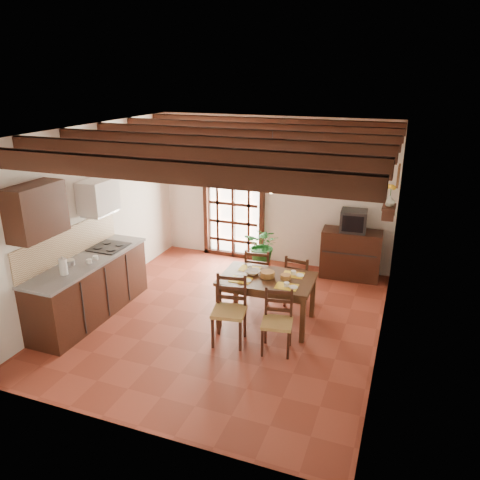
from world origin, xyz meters
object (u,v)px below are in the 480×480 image
at_px(dining_table, 267,283).
at_px(crt_tv, 354,221).
at_px(chair_near_right, 277,333).
at_px(chair_far_right, 299,289).
at_px(potted_plant, 263,244).
at_px(kitchen_counter, 90,287).
at_px(chair_far_left, 258,283).
at_px(chair_near_left, 229,322).
at_px(pendant_lamp, 271,185).
at_px(sideboard, 351,254).

height_order(dining_table, crt_tv, crt_tv).
relative_size(dining_table, chair_near_right, 1.60).
bearing_deg(chair_far_right, potted_plant, -40.99).
relative_size(kitchen_counter, potted_plant, 1.20).
height_order(chair_far_right, potted_plant, potted_plant).
bearing_deg(chair_far_left, potted_plant, -82.78).
relative_size(chair_near_left, potted_plant, 0.51).
bearing_deg(chair_near_left, pendant_lamp, 58.39).
distance_m(chair_near_left, chair_far_left, 1.38).
distance_m(dining_table, chair_far_left, 0.84).
relative_size(chair_near_right, potted_plant, 0.46).
relative_size(dining_table, chair_far_right, 1.58).
relative_size(dining_table, potted_plant, 0.73).
bearing_deg(chair_far_right, crt_tv, -106.47).
xyz_separation_m(chair_near_left, sideboard, (1.24, 2.79, 0.14)).
relative_size(kitchen_counter, chair_far_right, 2.59).
distance_m(crt_tv, potted_plant, 1.66).
height_order(kitchen_counter, chair_near_left, kitchen_counter).
distance_m(chair_near_right, chair_far_right, 1.38).
bearing_deg(chair_near_left, crt_tv, 56.14).
xyz_separation_m(chair_far_right, pendant_lamp, (-0.31, -0.60, 1.81)).
xyz_separation_m(kitchen_counter, chair_near_left, (2.26, 0.03, -0.17)).
distance_m(chair_near_right, potted_plant, 2.62).
height_order(chair_far_left, chair_far_right, chair_far_left).
xyz_separation_m(potted_plant, pendant_lamp, (0.61, -1.64, 1.51)).
relative_size(dining_table, pendant_lamp, 1.62).
xyz_separation_m(dining_table, sideboard, (0.93, 2.10, -0.19)).
height_order(chair_near_right, sideboard, sideboard).
bearing_deg(chair_far_left, chair_near_left, 84.97).
bearing_deg(dining_table, kitchen_counter, -165.89).
distance_m(crt_tv, pendant_lamp, 2.41).
distance_m(sideboard, pendant_lamp, 2.74).
relative_size(chair_near_left, pendant_lamp, 1.13).
bearing_deg(chair_near_right, chair_near_left, 171.65).
bearing_deg(chair_near_right, crt_tv, 68.47).
distance_m(kitchen_counter, pendant_lamp, 3.15).
relative_size(chair_far_right, potted_plant, 0.46).
bearing_deg(pendant_lamp, potted_plant, 110.56).
relative_size(kitchen_counter, chair_near_right, 2.63).
xyz_separation_m(dining_table, chair_far_right, (0.31, 0.70, -0.36)).
relative_size(chair_near_right, crt_tv, 1.83).
bearing_deg(potted_plant, crt_tv, 12.98).
bearing_deg(crt_tv, chair_far_left, -135.65).
relative_size(sideboard, crt_tv, 2.22).
distance_m(chair_near_left, crt_tv, 3.15).
bearing_deg(dining_table, chair_far_right, 64.09).
distance_m(potted_plant, pendant_lamp, 2.31).
distance_m(kitchen_counter, sideboard, 4.50).
relative_size(chair_far_right, sideboard, 0.83).
bearing_deg(chair_far_left, kitchen_counter, 25.77).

